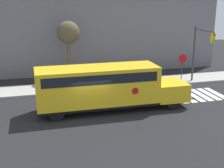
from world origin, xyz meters
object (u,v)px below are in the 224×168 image
object	(u,v)px
stop_sign	(182,63)
school_bus	(105,86)
traffic_light	(200,47)
tree_near_sidewalk	(68,33)

from	to	relation	value
stop_sign	school_bus	bearing A→B (deg)	-148.61
school_bus	traffic_light	distance (m)	10.46
school_bus	tree_near_sidewalk	size ratio (longest dim) A/B	1.91
traffic_light	tree_near_sidewalk	bearing A→B (deg)	157.20
stop_sign	traffic_light	size ratio (longest dim) A/B	0.51
school_bus	traffic_light	bearing A→B (deg)	23.12
school_bus	stop_sign	size ratio (longest dim) A/B	4.01
stop_sign	traffic_light	distance (m)	2.22
stop_sign	tree_near_sidewalk	bearing A→B (deg)	160.75
stop_sign	traffic_light	bearing A→B (deg)	-47.99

